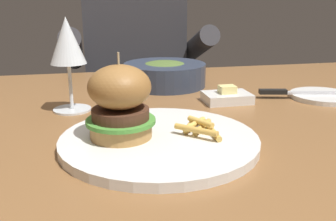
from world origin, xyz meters
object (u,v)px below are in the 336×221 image
(wine_glass, at_px, (67,44))
(bread_plate, at_px, (323,96))
(diner_person, at_px, (135,102))
(table_knife, at_px, (300,92))
(burger_sandwich, at_px, (120,102))
(main_plate, at_px, (159,140))
(soup_bowl, at_px, (165,74))
(butter_dish, at_px, (227,97))

(wine_glass, bearing_deg, bread_plate, -2.33)
(diner_person, bearing_deg, bread_plate, -64.36)
(table_knife, bearing_deg, burger_sandwich, -154.98)
(main_plate, relative_size, soup_bowl, 1.46)
(wine_glass, relative_size, diner_person, 0.15)
(wine_glass, bearing_deg, table_knife, -1.27)
(bread_plate, distance_m, table_knife, 0.05)
(bread_plate, bearing_deg, diner_person, 115.64)
(bread_plate, bearing_deg, burger_sandwich, -158.57)
(main_plate, xyz_separation_m, diner_person, (0.07, 0.88, -0.18))
(main_plate, relative_size, wine_glass, 1.65)
(burger_sandwich, bearing_deg, wine_glass, 110.95)
(wine_glass, bearing_deg, soup_bowl, 38.05)
(table_knife, relative_size, diner_person, 0.19)
(soup_bowl, relative_size, diner_person, 0.17)
(wine_glass, distance_m, diner_person, 0.77)
(soup_bowl, bearing_deg, wine_glass, -141.95)
(wine_glass, height_order, diner_person, diner_person)
(burger_sandwich, bearing_deg, main_plate, -9.92)
(soup_bowl, bearing_deg, diner_person, 91.84)
(main_plate, bearing_deg, bread_plate, 25.21)
(bread_plate, bearing_deg, butter_dish, 176.13)
(bread_plate, bearing_deg, wine_glass, 177.67)
(bread_plate, distance_m, soup_bowl, 0.37)
(soup_bowl, xyz_separation_m, diner_person, (-0.02, 0.50, -0.21))
(burger_sandwich, xyz_separation_m, diner_person, (0.13, 0.87, -0.24))
(bread_plate, height_order, soup_bowl, soup_bowl)
(main_plate, height_order, wine_glass, wine_glass)
(wine_glass, relative_size, soup_bowl, 0.88)
(butter_dish, bearing_deg, wine_glass, 178.73)
(diner_person, bearing_deg, main_plate, -94.74)
(diner_person, bearing_deg, burger_sandwich, -98.41)
(butter_dish, relative_size, soup_bowl, 0.47)
(burger_sandwich, relative_size, bread_plate, 0.90)
(burger_sandwich, distance_m, wine_glass, 0.23)
(main_plate, bearing_deg, butter_dish, 47.84)
(soup_bowl, bearing_deg, bread_plate, -31.83)
(table_knife, bearing_deg, wine_glass, 178.73)
(bread_plate, relative_size, table_knife, 0.64)
(main_plate, xyz_separation_m, burger_sandwich, (-0.06, 0.01, 0.06))
(wine_glass, xyz_separation_m, table_knife, (0.49, -0.01, -0.12))
(wine_glass, distance_m, soup_bowl, 0.30)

